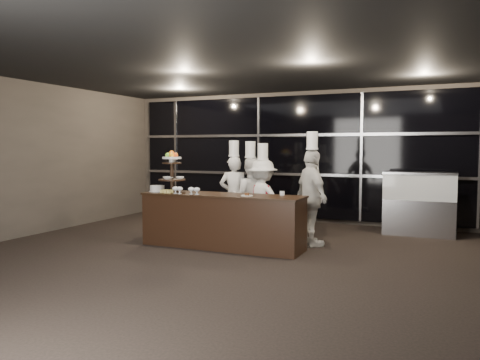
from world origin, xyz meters
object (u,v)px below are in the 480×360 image
at_px(buffet_counter, 222,221).
at_px(chef_c, 263,199).
at_px(chef_a, 234,194).
at_px(chef_b, 250,197).
at_px(layer_cake, 157,189).
at_px(display_case, 419,200).
at_px(chef_d, 312,197).
at_px(display_stand, 172,169).

distance_m(buffet_counter, chef_c, 1.08).
bearing_deg(chef_c, chef_a, 169.48).
relative_size(chef_b, chef_c, 1.02).
distance_m(layer_cake, chef_b, 1.76).
xyz_separation_m(display_case, chef_a, (-3.30, -1.51, 0.12)).
bearing_deg(buffet_counter, chef_c, 69.56).
xyz_separation_m(display_case, chef_b, (-2.93, -1.58, 0.10)).
bearing_deg(layer_cake, chef_d, 16.84).
xyz_separation_m(display_case, chef_c, (-2.66, -1.63, 0.07)).
xyz_separation_m(buffet_counter, chef_a, (-0.28, 1.10, 0.34)).
bearing_deg(display_case, chef_c, -148.49).
height_order(buffet_counter, layer_cake, layer_cake).
relative_size(layer_cake, chef_c, 0.17).
xyz_separation_m(chef_a, chef_d, (1.64, -0.35, 0.05)).
bearing_deg(display_stand, chef_a, 56.76).
distance_m(buffet_counter, chef_d, 1.60).
distance_m(display_stand, layer_cake, 0.47).
bearing_deg(chef_b, chef_d, -12.21).
relative_size(buffet_counter, chef_b, 1.55).
bearing_deg(display_case, display_stand, -147.06).
xyz_separation_m(display_stand, chef_a, (0.72, 1.10, -0.53)).
relative_size(chef_b, chef_d, 0.92).
bearing_deg(chef_c, display_stand, -144.41).
bearing_deg(chef_a, display_case, 24.56).
relative_size(display_stand, layer_cake, 2.48).
xyz_separation_m(buffet_counter, display_stand, (-1.00, -0.00, 0.87)).
height_order(chef_a, chef_b, chef_a).
height_order(chef_a, chef_c, chef_a).
relative_size(buffet_counter, display_case, 2.11).
xyz_separation_m(display_stand, chef_c, (1.36, 0.98, -0.58)).
bearing_deg(display_case, chef_a, -155.44).
relative_size(layer_cake, chef_b, 0.16).
bearing_deg(chef_d, display_case, 48.19).
distance_m(display_stand, chef_c, 1.77).
bearing_deg(chef_c, chef_b, 169.73).
height_order(layer_cake, chef_c, chef_c).
bearing_deg(buffet_counter, display_case, 40.78).
bearing_deg(layer_cake, chef_c, 31.91).
bearing_deg(display_stand, display_case, 32.94).
xyz_separation_m(buffet_counter, chef_d, (1.36, 0.75, 0.40)).
bearing_deg(buffet_counter, chef_d, 28.87).
xyz_separation_m(display_stand, chef_d, (2.36, 0.75, -0.48)).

